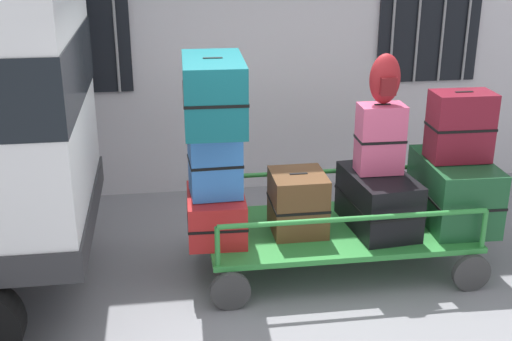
{
  "coord_description": "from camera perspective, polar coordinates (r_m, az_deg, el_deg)",
  "views": [
    {
      "loc": [
        -0.9,
        -5.04,
        3.04
      ],
      "look_at": [
        -0.11,
        0.34,
        0.99
      ],
      "focal_mm": 46.73,
      "sensor_mm": 36.0,
      "label": 1
    }
  ],
  "objects": [
    {
      "name": "luggage_cart",
      "position": [
        6.21,
        6.88,
        -5.32
      ],
      "size": [
        2.44,
        1.29,
        0.39
      ],
      "color": "#2D8438",
      "rests_on": "ground"
    },
    {
      "name": "suitcase_midleft_bottom",
      "position": [
        5.99,
        3.6,
        -2.74
      ],
      "size": [
        0.49,
        0.53,
        0.55
      ],
      "color": "brown",
      "rests_on": "luggage_cart"
    },
    {
      "name": "cart_railing",
      "position": [
        6.06,
        7.02,
        -2.27
      ],
      "size": [
        2.34,
        1.15,
        0.36
      ],
      "color": "#2D8438",
      "rests_on": "luggage_cart"
    },
    {
      "name": "suitcase_left_middle",
      "position": [
        5.73,
        -3.53,
        0.82
      ],
      "size": [
        0.46,
        0.41,
        0.62
      ],
      "color": "#3372C6",
      "rests_on": "suitcase_left_bottom"
    },
    {
      "name": "suitcase_midright_bottom",
      "position": [
        6.44,
        16.56,
        -1.64
      ],
      "size": [
        0.62,
        0.98,
        0.61
      ],
      "color": "#194C28",
      "rests_on": "luggage_cart"
    },
    {
      "name": "suitcase_midright_middle",
      "position": [
        6.25,
        17.09,
        3.65
      ],
      "size": [
        0.56,
        0.35,
        0.63
      ],
      "color": "maroon",
      "rests_on": "suitcase_midright_bottom"
    },
    {
      "name": "backpack",
      "position": [
        5.87,
        10.99,
        7.68
      ],
      "size": [
        0.27,
        0.22,
        0.44
      ],
      "color": "maroon",
      "rests_on": "suitcase_center_middle"
    },
    {
      "name": "ground_plane",
      "position": [
        5.95,
        1.58,
        -10.04
      ],
      "size": [
        40.0,
        40.0,
        0.0
      ],
      "primitive_type": "plane",
      "color": "gray"
    },
    {
      "name": "suitcase_center_middle",
      "position": [
        6.01,
        10.58,
        2.7
      ],
      "size": [
        0.42,
        0.27,
        0.63
      ],
      "color": "#CC4C72",
      "rests_on": "suitcase_center_bottom"
    },
    {
      "name": "suitcase_left_top",
      "position": [
        5.54,
        -3.66,
        6.64
      ],
      "size": [
        0.53,
        0.91,
        0.58
      ],
      "color": "#0F5960",
      "rests_on": "suitcase_left_middle"
    },
    {
      "name": "suitcase_center_bottom",
      "position": [
        6.15,
        10.4,
        -2.57
      ],
      "size": [
        0.6,
        0.91,
        0.52
      ],
      "color": "black",
      "rests_on": "luggage_cart"
    },
    {
      "name": "suitcase_left_bottom",
      "position": [
        5.93,
        -3.43,
        -3.8
      ],
      "size": [
        0.54,
        0.74,
        0.4
      ],
      "color": "#B21E1E",
      "rests_on": "luggage_cart"
    }
  ]
}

